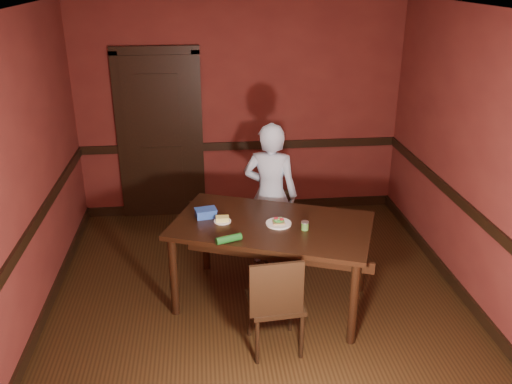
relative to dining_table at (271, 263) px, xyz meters
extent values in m
cube|color=black|center=(-0.12, -0.10, -0.42)|extent=(4.00, 4.50, 0.01)
cube|color=silver|center=(-0.12, -0.10, 2.28)|extent=(4.00, 4.50, 0.01)
cube|color=maroon|center=(-0.12, 2.15, 0.93)|extent=(4.00, 0.02, 2.70)
cube|color=maroon|center=(-0.12, -2.35, 0.93)|extent=(4.00, 0.02, 2.70)
cube|color=maroon|center=(-2.12, -0.10, 0.93)|extent=(0.02, 4.50, 2.70)
cube|color=maroon|center=(1.88, -0.10, 0.93)|extent=(0.02, 4.50, 2.70)
cube|color=black|center=(-0.12, 2.13, 0.48)|extent=(4.00, 0.03, 0.10)
cube|color=black|center=(-2.10, -0.10, 0.48)|extent=(0.03, 4.50, 0.10)
cube|color=black|center=(1.87, -0.10, 0.48)|extent=(0.03, 4.50, 0.10)
cube|color=black|center=(-0.12, 2.13, -0.36)|extent=(4.00, 0.03, 0.12)
cube|color=black|center=(-2.10, -0.10, -0.36)|extent=(0.03, 4.50, 0.12)
cube|color=black|center=(1.87, -0.10, -0.36)|extent=(0.03, 4.50, 0.12)
cube|color=black|center=(-1.12, 2.11, 0.61)|extent=(0.85, 0.04, 2.05)
cube|color=black|center=(-1.59, 2.13, 0.61)|extent=(0.10, 0.06, 2.15)
cube|color=black|center=(-0.64, 2.13, 0.61)|extent=(0.10, 0.06, 2.15)
cube|color=black|center=(-1.12, 2.13, 1.68)|extent=(1.05, 0.06, 0.10)
cube|color=black|center=(0.00, 0.00, 0.00)|extent=(2.03, 1.57, 0.84)
imported|color=silver|center=(0.09, 0.79, 0.36)|extent=(0.66, 0.53, 1.57)
cylinder|color=white|center=(0.06, -0.02, 0.42)|extent=(0.23, 0.23, 0.01)
cube|color=#A78751|center=(0.06, -0.02, 0.44)|extent=(0.11, 0.10, 0.02)
ellipsoid|color=green|center=(0.06, -0.02, 0.46)|extent=(0.10, 0.09, 0.02)
cylinder|color=red|center=(0.04, -0.01, 0.47)|extent=(0.04, 0.04, 0.01)
cylinder|color=red|center=(0.09, -0.03, 0.47)|extent=(0.04, 0.04, 0.01)
cylinder|color=#79B15C|center=(0.03, -0.04, 0.47)|extent=(0.03, 0.03, 0.01)
cylinder|color=#79B15C|center=(0.08, 0.00, 0.47)|extent=(0.03, 0.03, 0.01)
cylinder|color=#79B15C|center=(0.06, -0.02, 0.47)|extent=(0.03, 0.03, 0.01)
cylinder|color=#4B8135|center=(0.28, -0.15, 0.45)|extent=(0.06, 0.06, 0.07)
cylinder|color=#B4B4B4|center=(0.28, -0.15, 0.49)|extent=(0.07, 0.07, 0.01)
cylinder|color=white|center=(-0.45, 0.09, 0.42)|extent=(0.16, 0.16, 0.01)
cube|color=#EAE16B|center=(-0.45, 0.09, 0.45)|extent=(0.12, 0.08, 0.04)
cube|color=#2950B2|center=(-0.60, 0.20, 0.45)|extent=(0.21, 0.16, 0.07)
cube|color=#2950B2|center=(-0.60, 0.20, 0.50)|extent=(0.22, 0.17, 0.01)
cylinder|color=#18521B|center=(-0.41, -0.32, 0.45)|extent=(0.24, 0.14, 0.06)
camera|label=1|loc=(-0.60, -4.41, 2.60)|focal=38.00mm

